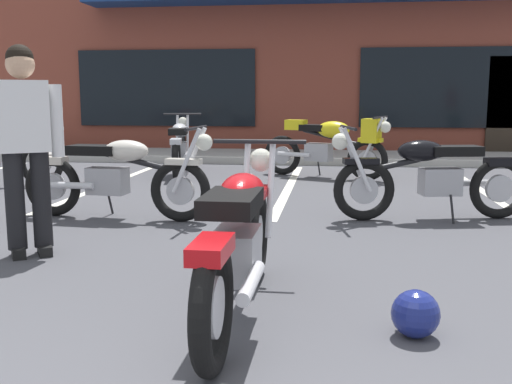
{
  "coord_description": "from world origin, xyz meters",
  "views": [
    {
      "loc": [
        0.63,
        -1.22,
        1.28
      ],
      "look_at": [
        0.04,
        3.29,
        0.55
      ],
      "focal_mm": 42.22,
      "sensor_mm": 36.0,
      "label": 1
    }
  ],
  "objects_px": {
    "motorcycle_red_sportbike": "(180,146)",
    "motorcycle_cream_vintage": "(431,176)",
    "motorcycle_foreground_classic": "(240,239)",
    "motorcycle_silver_naked": "(116,175)",
    "person_in_black_shirt": "(25,138)",
    "motorcycle_green_cafe_racer": "(330,144)",
    "helmet_on_pavement": "(415,314)"
  },
  "relations": [
    {
      "from": "motorcycle_red_sportbike",
      "to": "motorcycle_cream_vintage",
      "type": "height_order",
      "value": "same"
    },
    {
      "from": "motorcycle_red_sportbike",
      "to": "motorcycle_foreground_classic",
      "type": "bearing_deg",
      "value": -72.39
    },
    {
      "from": "motorcycle_silver_naked",
      "to": "person_in_black_shirt",
      "type": "distance_m",
      "value": 1.58
    },
    {
      "from": "person_in_black_shirt",
      "to": "motorcycle_cream_vintage",
      "type": "bearing_deg",
      "value": 28.66
    },
    {
      "from": "motorcycle_green_cafe_racer",
      "to": "person_in_black_shirt",
      "type": "relative_size",
      "value": 1.2
    },
    {
      "from": "motorcycle_foreground_classic",
      "to": "motorcycle_green_cafe_racer",
      "type": "xyz_separation_m",
      "value": [
        0.47,
        6.11,
        0.07
      ]
    },
    {
      "from": "motorcycle_foreground_classic",
      "to": "motorcycle_silver_naked",
      "type": "relative_size",
      "value": 1.0
    },
    {
      "from": "motorcycle_silver_naked",
      "to": "motorcycle_green_cafe_racer",
      "type": "bearing_deg",
      "value": 57.88
    },
    {
      "from": "motorcycle_red_sportbike",
      "to": "motorcycle_cream_vintage",
      "type": "xyz_separation_m",
      "value": [
        3.51,
        -3.23,
        0.0
      ]
    },
    {
      "from": "motorcycle_foreground_classic",
      "to": "motorcycle_green_cafe_racer",
      "type": "bearing_deg",
      "value": 85.62
    },
    {
      "from": "motorcycle_foreground_classic",
      "to": "helmet_on_pavement",
      "type": "height_order",
      "value": "motorcycle_foreground_classic"
    },
    {
      "from": "motorcycle_foreground_classic",
      "to": "helmet_on_pavement",
      "type": "xyz_separation_m",
      "value": [
        0.98,
        -0.19,
        -0.33
      ]
    },
    {
      "from": "motorcycle_cream_vintage",
      "to": "person_in_black_shirt",
      "type": "bearing_deg",
      "value": -151.34
    },
    {
      "from": "person_in_black_shirt",
      "to": "motorcycle_silver_naked",
      "type": "bearing_deg",
      "value": 82.95
    },
    {
      "from": "motorcycle_silver_naked",
      "to": "person_in_black_shirt",
      "type": "height_order",
      "value": "person_in_black_shirt"
    },
    {
      "from": "motorcycle_foreground_classic",
      "to": "motorcycle_green_cafe_racer",
      "type": "relative_size",
      "value": 1.05
    },
    {
      "from": "motorcycle_silver_naked",
      "to": "motorcycle_green_cafe_racer",
      "type": "xyz_separation_m",
      "value": [
        2.18,
        3.48,
        0.07
      ]
    },
    {
      "from": "person_in_black_shirt",
      "to": "motorcycle_red_sportbike",
      "type": "bearing_deg",
      "value": 90.93
    },
    {
      "from": "motorcycle_silver_naked",
      "to": "motorcycle_red_sportbike",
      "type": "bearing_deg",
      "value": 94.22
    },
    {
      "from": "motorcycle_silver_naked",
      "to": "motorcycle_cream_vintage",
      "type": "height_order",
      "value": "same"
    },
    {
      "from": "motorcycle_red_sportbike",
      "to": "motorcycle_green_cafe_racer",
      "type": "relative_size",
      "value": 1.04
    },
    {
      "from": "motorcycle_green_cafe_racer",
      "to": "person_in_black_shirt",
      "type": "bearing_deg",
      "value": -115.48
    },
    {
      "from": "helmet_on_pavement",
      "to": "motorcycle_silver_naked",
      "type": "bearing_deg",
      "value": 133.72
    },
    {
      "from": "motorcycle_red_sportbike",
      "to": "person_in_black_shirt",
      "type": "xyz_separation_m",
      "value": [
        0.08,
        -5.11,
        0.49
      ]
    },
    {
      "from": "motorcycle_green_cafe_racer",
      "to": "helmet_on_pavement",
      "type": "relative_size",
      "value": 7.73
    },
    {
      "from": "motorcycle_cream_vintage",
      "to": "helmet_on_pavement",
      "type": "bearing_deg",
      "value": -99.68
    },
    {
      "from": "motorcycle_green_cafe_racer",
      "to": "motorcycle_cream_vintage",
      "type": "distance_m",
      "value": 3.27
    },
    {
      "from": "motorcycle_silver_naked",
      "to": "person_in_black_shirt",
      "type": "xyz_separation_m",
      "value": [
        -0.18,
        -1.49,
        0.49
      ]
    },
    {
      "from": "motorcycle_cream_vintage",
      "to": "motorcycle_red_sportbike",
      "type": "bearing_deg",
      "value": 137.34
    },
    {
      "from": "motorcycle_foreground_classic",
      "to": "motorcycle_green_cafe_racer",
      "type": "height_order",
      "value": "same"
    },
    {
      "from": "helmet_on_pavement",
      "to": "person_in_black_shirt",
      "type": "bearing_deg",
      "value": 155.22
    },
    {
      "from": "motorcycle_cream_vintage",
      "to": "helmet_on_pavement",
      "type": "relative_size",
      "value": 8.04
    }
  ]
}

